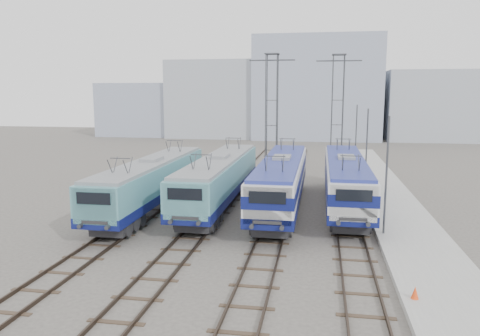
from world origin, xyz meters
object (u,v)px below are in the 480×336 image
Objects in this scene: locomotive_center_right at (281,178)px; safety_cone at (415,293)px; locomotive_far_left at (151,180)px; locomotive_center_left at (219,177)px; catenary_tower_west at (272,109)px; mast_front at (386,178)px; mast_mid at (366,152)px; locomotive_far_right at (346,177)px; catenary_tower_east at (337,109)px; mast_rear at (356,138)px.

safety_cone is at bearing -65.70° from locomotive_center_right.
locomotive_center_left is at bearing 21.35° from locomotive_far_left.
locomotive_center_right is at bearing 10.71° from locomotive_far_left.
safety_cone is at bearing -73.14° from catenary_tower_west.
locomotive_far_left is at bearing 165.86° from mast_front.
locomotive_center_left is 15.21m from catenary_tower_west.
mast_mid is (6.35, 6.43, 1.21)m from locomotive_center_right.
mast_mid reaches higher than safety_cone.
locomotive_far_right is 2.52× the size of mast_mid.
catenary_tower_west is at bearing 106.86° from safety_cone.
locomotive_far_left is 1.45× the size of catenary_tower_east.
locomotive_center_left is at bearing -171.75° from locomotive_far_right.
safety_cone is at bearing -89.83° from mast_rear.
mast_mid is 20.92m from safety_cone.
locomotive_far_left is at bearing -112.70° from catenary_tower_west.
locomotive_center_left reaches higher than locomotive_far_left.
locomotive_far_left is 15.89m from mast_front.
locomotive_far_left is 22.90m from catenary_tower_east.
locomotive_center_left is at bearing -98.90° from catenary_tower_west.
mast_rear is (6.35, 18.43, 1.21)m from locomotive_center_right.
mast_mid reaches higher than locomotive_center_right.
locomotive_center_left is 0.99× the size of locomotive_center_right.
mast_rear is (2.10, 2.00, -3.14)m from catenary_tower_east.
locomotive_far_left is at bearing 140.85° from safety_cone.
locomotive_far_right is 1.47× the size of catenary_tower_east.
mast_mid is (1.85, 5.07, 1.25)m from locomotive_far_right.
catenary_tower_east reaches higher than locomotive_center_right.
catenary_tower_east is 1.71× the size of mast_rear.
mast_mid is at bearing 90.00° from mast_front.
mast_front is (2.10, -22.00, -3.14)m from catenary_tower_east.
mast_front is 9.20m from safety_cone.
safety_cone is at bearing -85.90° from catenary_tower_east.
catenary_tower_east reaches higher than locomotive_far_left.
catenary_tower_east reaches higher than locomotive_far_right.
locomotive_center_right reaches higher than locomotive_far_left.
locomotive_far_right is at bearing -62.69° from catenary_tower_west.
catenary_tower_east is 4.28m from mast_rear.
catenary_tower_west is at bearing 117.31° from locomotive_far_right.
locomotive_center_right is 9.12m from mast_mid.
catenary_tower_west reaches higher than locomotive_center_left.
locomotive_center_right is 2.56× the size of mast_mid.
mast_front is 13.99× the size of safety_cone.
catenary_tower_west reaches higher than mast_front.
locomotive_center_left is at bearing 127.37° from safety_cone.
catenary_tower_east reaches higher than mast_front.
locomotive_center_left is 18.12m from safety_cone.
mast_front is at bearing -66.73° from catenary_tower_west.
catenary_tower_east reaches higher than safety_cone.
mast_mid and mast_rear have the same top height.
mast_front is at bearing -75.05° from locomotive_far_right.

